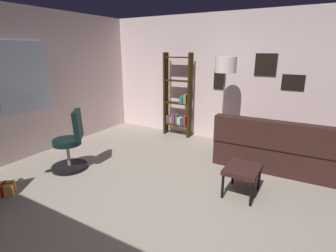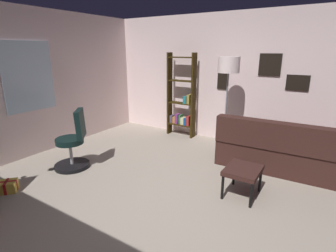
% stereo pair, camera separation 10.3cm
% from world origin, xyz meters
% --- Properties ---
extents(ground_plane, '(5.45, 6.30, 0.10)m').
position_xyz_m(ground_plane, '(0.00, 0.00, -0.05)').
color(ground_plane, '#9F9283').
extents(wall_back_with_windows, '(5.45, 0.12, 2.59)m').
position_xyz_m(wall_back_with_windows, '(-0.02, 3.20, 1.30)').
color(wall_back_with_windows, silver).
rests_on(wall_back_with_windows, ground_plane).
extents(wall_right_with_frames, '(0.12, 6.30, 2.59)m').
position_xyz_m(wall_right_with_frames, '(2.77, -0.00, 1.30)').
color(wall_right_with_frames, silver).
rests_on(wall_right_with_frames, ground_plane).
extents(couch, '(1.54, 1.96, 0.85)m').
position_xyz_m(couch, '(1.99, -0.91, 0.30)').
color(couch, '#351D18').
rests_on(couch, ground_plane).
extents(footstool, '(0.51, 0.43, 0.39)m').
position_xyz_m(footstool, '(0.70, -0.53, 0.34)').
color(footstool, '#351D18').
rests_on(footstool, ground_plane).
extents(gift_box_gold, '(0.32, 0.31, 0.16)m').
position_xyz_m(gift_box_gold, '(-0.92, 2.22, 0.07)').
color(gift_box_gold, gold).
rests_on(gift_box_gold, ground_plane).
extents(office_chair, '(0.59, 0.59, 0.97)m').
position_xyz_m(office_chair, '(0.10, 2.07, 0.38)').
color(office_chair, black).
rests_on(office_chair, ground_plane).
extents(bookshelf, '(0.18, 0.64, 1.82)m').
position_xyz_m(bookshelf, '(2.51, 1.41, 0.79)').
color(bookshelf, black).
rests_on(bookshelf, ground_plane).
extents(floor_lamp, '(0.38, 0.38, 1.76)m').
position_xyz_m(floor_lamp, '(2.12, 0.25, 1.51)').
color(floor_lamp, slate).
rests_on(floor_lamp, ground_plane).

